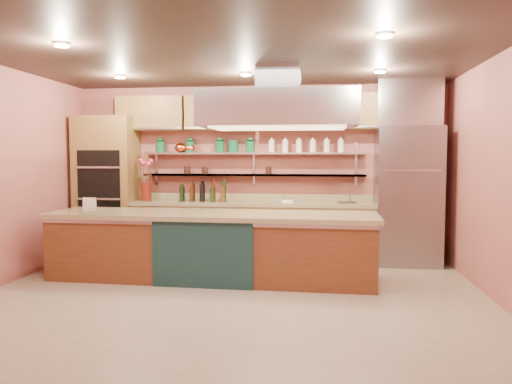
# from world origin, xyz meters

# --- Properties ---
(floor) EXTENTS (6.00, 5.00, 0.02)m
(floor) POSITION_xyz_m (0.00, 0.00, -0.01)
(floor) COLOR tan
(floor) RESTS_ON ground
(ceiling) EXTENTS (6.00, 5.00, 0.02)m
(ceiling) POSITION_xyz_m (0.00, 0.00, 2.80)
(ceiling) COLOR black
(ceiling) RESTS_ON wall_back
(wall_back) EXTENTS (6.00, 0.04, 2.80)m
(wall_back) POSITION_xyz_m (0.00, 2.50, 1.40)
(wall_back) COLOR #AB5A50
(wall_back) RESTS_ON floor
(wall_front) EXTENTS (6.00, 0.04, 2.80)m
(wall_front) POSITION_xyz_m (0.00, -2.50, 1.40)
(wall_front) COLOR #AB5A50
(wall_front) RESTS_ON floor
(wall_right) EXTENTS (0.04, 5.00, 2.80)m
(wall_right) POSITION_xyz_m (3.00, 0.00, 1.40)
(wall_right) COLOR #AB5A50
(wall_right) RESTS_ON floor
(oven_stack) EXTENTS (0.95, 0.64, 2.30)m
(oven_stack) POSITION_xyz_m (-2.45, 2.18, 1.15)
(oven_stack) COLOR olive
(oven_stack) RESTS_ON floor
(refrigerator) EXTENTS (0.95, 0.72, 2.10)m
(refrigerator) POSITION_xyz_m (2.35, 2.14, 1.05)
(refrigerator) COLOR gray
(refrigerator) RESTS_ON floor
(back_counter) EXTENTS (3.84, 0.64, 0.93)m
(back_counter) POSITION_xyz_m (-0.05, 2.20, 0.47)
(back_counter) COLOR tan
(back_counter) RESTS_ON floor
(wall_shelf_lower) EXTENTS (3.60, 0.26, 0.03)m
(wall_shelf_lower) POSITION_xyz_m (-0.05, 2.37, 1.35)
(wall_shelf_lower) COLOR #B6BABE
(wall_shelf_lower) RESTS_ON wall_back
(wall_shelf_upper) EXTENTS (3.60, 0.26, 0.03)m
(wall_shelf_upper) POSITION_xyz_m (-0.05, 2.37, 1.70)
(wall_shelf_upper) COLOR #B6BABE
(wall_shelf_upper) RESTS_ON wall_back
(upper_cabinets) EXTENTS (4.60, 0.36, 0.55)m
(upper_cabinets) POSITION_xyz_m (0.00, 2.32, 2.35)
(upper_cabinets) COLOR olive
(upper_cabinets) RESTS_ON wall_back
(range_hood) EXTENTS (2.00, 1.00, 0.45)m
(range_hood) POSITION_xyz_m (0.48, 0.83, 2.25)
(range_hood) COLOR #B6BABE
(range_hood) RESTS_ON ceiling
(ceiling_downlights) EXTENTS (4.00, 2.80, 0.02)m
(ceiling_downlights) POSITION_xyz_m (0.00, 0.20, 2.77)
(ceiling_downlights) COLOR #FFE5A5
(ceiling_downlights) RESTS_ON ceiling
(island) EXTENTS (4.33, 1.08, 0.90)m
(island) POSITION_xyz_m (-0.42, 0.83, 0.45)
(island) COLOR brown
(island) RESTS_ON floor
(flower_vase) EXTENTS (0.20, 0.20, 0.30)m
(flower_vase) POSITION_xyz_m (-1.78, 2.15, 1.08)
(flower_vase) COLOR maroon
(flower_vase) RESTS_ON back_counter
(oil_bottle_cluster) EXTENTS (0.82, 0.35, 0.26)m
(oil_bottle_cluster) POSITION_xyz_m (-0.84, 2.15, 1.06)
(oil_bottle_cluster) COLOR black
(oil_bottle_cluster) RESTS_ON back_counter
(kitchen_scale) EXTENTS (0.19, 0.16, 0.09)m
(kitchen_scale) POSITION_xyz_m (0.53, 2.15, 0.98)
(kitchen_scale) COLOR white
(kitchen_scale) RESTS_ON back_counter
(bar_faucet) EXTENTS (0.03, 0.03, 0.20)m
(bar_faucet) POSITION_xyz_m (1.50, 2.25, 1.03)
(bar_faucet) COLOR silver
(bar_faucet) RESTS_ON back_counter
(copper_kettle) EXTENTS (0.20, 0.20, 0.16)m
(copper_kettle) POSITION_xyz_m (-1.25, 2.37, 1.79)
(copper_kettle) COLOR #DA5432
(copper_kettle) RESTS_ON wall_shelf_upper
(green_canister) EXTENTS (0.19, 0.19, 0.20)m
(green_canister) POSITION_xyz_m (-0.38, 2.37, 1.81)
(green_canister) COLOR #104C2A
(green_canister) RESTS_ON wall_shelf_upper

